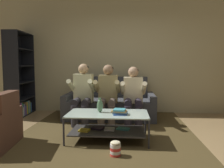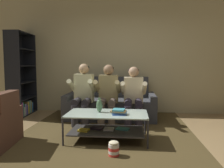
% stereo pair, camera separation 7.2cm
% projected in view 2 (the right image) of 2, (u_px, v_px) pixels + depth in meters
% --- Properties ---
extents(ground, '(16.80, 16.80, 0.00)m').
position_uv_depth(ground, '(115.00, 148.00, 3.16)').
color(ground, '#9C7D51').
extents(back_partition, '(8.40, 0.12, 2.90)m').
position_uv_depth(back_partition, '(123.00, 55.00, 5.47)').
color(back_partition, '#C6BB8B').
rests_on(back_partition, ground).
extents(couch, '(1.97, 0.98, 0.91)m').
position_uv_depth(couch, '(111.00, 105.00, 4.96)').
color(couch, '#3C3E43').
rests_on(couch, ground).
extents(person_seated_left, '(0.50, 0.58, 1.22)m').
position_uv_depth(person_seated_left, '(83.00, 91.00, 4.40)').
color(person_seated_left, '#2F2C32').
rests_on(person_seated_left, ground).
extents(person_seated_middle, '(0.50, 0.58, 1.20)m').
position_uv_depth(person_seated_middle, '(108.00, 92.00, 4.35)').
color(person_seated_middle, brown).
rests_on(person_seated_middle, ground).
extents(person_seated_right, '(0.50, 0.58, 1.16)m').
position_uv_depth(person_seated_right, '(133.00, 93.00, 4.30)').
color(person_seated_right, '#2C2633').
rests_on(person_seated_right, ground).
extents(coffee_table, '(1.26, 0.68, 0.44)m').
position_uv_depth(coffee_table, '(107.00, 122.00, 3.45)').
color(coffee_table, '#AEC6B8').
rests_on(coffee_table, ground).
extents(area_rug, '(3.00, 3.45, 0.01)m').
position_uv_depth(area_rug, '(109.00, 128.00, 4.10)').
color(area_rug, '#4A3C1F').
rests_on(area_rug, ground).
extents(vase, '(0.10, 0.10, 0.23)m').
position_uv_depth(vase, '(99.00, 105.00, 3.49)').
color(vase, '#527951').
rests_on(vase, coffee_table).
extents(book_stack, '(0.26, 0.19, 0.08)m').
position_uv_depth(book_stack, '(119.00, 112.00, 3.33)').
color(book_stack, '#2750B0').
rests_on(book_stack, coffee_table).
extents(bookshelf, '(0.40, 0.94, 1.94)m').
position_uv_depth(bookshelf, '(20.00, 84.00, 5.18)').
color(bookshelf, black).
rests_on(bookshelf, ground).
extents(popcorn_tub, '(0.14, 0.14, 0.21)m').
position_uv_depth(popcorn_tub, '(114.00, 149.00, 2.85)').
color(popcorn_tub, red).
rests_on(popcorn_tub, ground).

